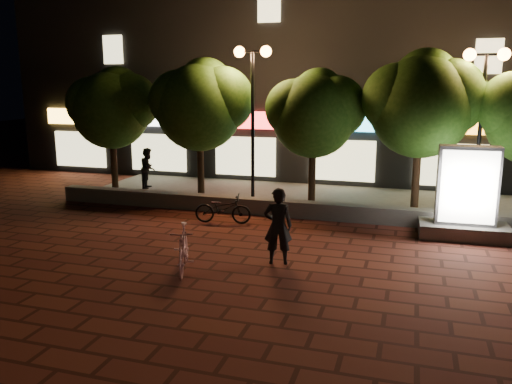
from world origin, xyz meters
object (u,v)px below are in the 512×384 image
at_px(tree_mid, 315,110).
at_px(ad_kiosk, 466,201).
at_px(tree_left, 201,102).
at_px(rider, 278,226).
at_px(pedestrian, 148,168).
at_px(tree_right, 423,100).
at_px(street_lamp_right, 484,90).
at_px(scooter_parked, 223,209).
at_px(scooter_pink, 183,249).
at_px(street_lamp_left, 253,85).
at_px(tree_far_left, 113,105).

xyz_separation_m(tree_mid, ad_kiosk, (4.53, -2.29, -2.21)).
bearing_deg(tree_left, tree_mid, -0.00).
distance_m(rider, pedestrian, 9.57).
relative_size(tree_right, pedestrian, 3.24).
distance_m(tree_right, pedestrian, 10.37).
xyz_separation_m(ad_kiosk, pedestrian, (-11.19, 3.19, -0.14)).
bearing_deg(tree_mid, street_lamp_right, -3.04).
height_order(tree_left, scooter_parked, tree_left).
relative_size(scooter_pink, rider, 0.96).
bearing_deg(street_lamp_left, scooter_pink, -86.15).
bearing_deg(tree_left, tree_right, 0.00).
bearing_deg(tree_left, street_lamp_right, -1.68).
xyz_separation_m(tree_far_left, tree_mid, (7.50, -0.00, -0.08)).
bearing_deg(street_lamp_left, rider, -67.03).
distance_m(tree_right, ad_kiosk, 3.65).
bearing_deg(scooter_parked, rider, -149.26).
bearing_deg(scooter_pink, tree_right, 34.17).
xyz_separation_m(tree_mid, scooter_parked, (-2.18, -2.81, -2.78)).
xyz_separation_m(tree_right, rider, (-3.05, -5.71, -2.67)).
height_order(scooter_pink, rider, rider).
relative_size(street_lamp_right, scooter_pink, 2.91).
bearing_deg(pedestrian, tree_left, -122.33).
bearing_deg(rider, street_lamp_right, -144.78).
bearing_deg(ad_kiosk, rider, -141.33).
height_order(street_lamp_right, scooter_parked, street_lamp_right).
bearing_deg(pedestrian, rider, -147.42).
bearing_deg(tree_far_left, scooter_parked, -27.89).
height_order(tree_mid, ad_kiosk, tree_mid).
xyz_separation_m(tree_mid, street_lamp_right, (4.95, -0.26, 0.68)).
bearing_deg(pedestrian, street_lamp_left, -117.86).
xyz_separation_m(tree_far_left, street_lamp_left, (5.45, -0.26, 0.74)).
relative_size(tree_right, scooter_pink, 2.96).
bearing_deg(scooter_pink, pedestrian, 103.38).
height_order(rider, pedestrian, rider).
bearing_deg(tree_far_left, pedestrian, 47.01).
bearing_deg(street_lamp_right, pedestrian, 174.29).
xyz_separation_m(tree_left, rider, (4.25, -5.71, -2.55)).
height_order(tree_far_left, scooter_pink, tree_far_left).
bearing_deg(rider, tree_mid, -101.46).
bearing_deg(street_lamp_right, tree_right, 170.90).
distance_m(tree_far_left, street_lamp_right, 12.47).
bearing_deg(tree_far_left, tree_left, 0.00).
bearing_deg(rider, pedestrian, -57.74).
bearing_deg(scooter_parked, pedestrian, 41.00).
height_order(rider, scooter_parked, rider).
bearing_deg(scooter_pink, tree_left, 89.43).
xyz_separation_m(tree_far_left, tree_right, (10.80, 0.00, 0.27)).
relative_size(scooter_pink, pedestrian, 1.09).
bearing_deg(street_lamp_left, tree_far_left, 177.24).
height_order(tree_right, rider, tree_right).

